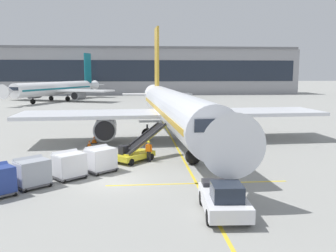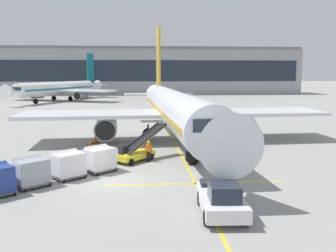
{
  "view_description": "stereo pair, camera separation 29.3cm",
  "coord_description": "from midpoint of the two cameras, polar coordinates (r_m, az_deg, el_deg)",
  "views": [
    {
      "loc": [
        1.62,
        -23.45,
        7.19
      ],
      "look_at": [
        4.23,
        6.6,
        2.76
      ],
      "focal_mm": 38.72,
      "sensor_mm": 36.0,
      "label": 1
    },
    {
      "loc": [
        1.91,
        -23.48,
        7.19
      ],
      "look_at": [
        4.23,
        6.6,
        2.76
      ],
      "focal_mm": 38.72,
      "sensor_mm": 36.0,
      "label": 2
    }
  ],
  "objects": [
    {
      "name": "belt_loader",
      "position": [
        30.0,
        -5.24,
        -3.89
      ],
      "size": [
        4.59,
        4.76,
        2.88
      ],
      "color": "gold",
      "rests_on": "ground"
    },
    {
      "name": "safety_cone_wingtip",
      "position": [
        36.57,
        -12.5,
        -2.7
      ],
      "size": [
        0.56,
        0.56,
        0.64
      ],
      "color": "black",
      "rests_on": "ground"
    },
    {
      "name": "ground_crew_by_loader",
      "position": [
        29.59,
        -3.32,
        -3.75
      ],
      "size": [
        0.52,
        0.38,
        1.74
      ],
      "color": "black",
      "rests_on": "ground"
    },
    {
      "name": "ground_crew_by_carts",
      "position": [
        26.67,
        -10.55,
        -5.22
      ],
      "size": [
        0.28,
        0.57,
        1.74
      ],
      "color": "#514C42",
      "rests_on": "ground"
    },
    {
      "name": "terminal_building",
      "position": [
        126.69,
        -11.04,
        8.48
      ],
      "size": [
        135.0,
        14.98,
        15.75
      ],
      "color": "#939399",
      "rests_on": "ground"
    },
    {
      "name": "parked_airplane",
      "position": [
        38.51,
        0.65,
        2.72
      ],
      "size": [
        32.23,
        41.73,
        13.86
      ],
      "color": "silver",
      "rests_on": "ground"
    },
    {
      "name": "ground_plane",
      "position": [
        24.6,
        -8.96,
        -8.75
      ],
      "size": [
        600.0,
        600.0,
        0.0
      ],
      "primitive_type": "plane",
      "color": "gray"
    },
    {
      "name": "safety_cone_engine_keepout",
      "position": [
        38.24,
        -11.76,
        -2.08
      ],
      "size": [
        0.71,
        0.71,
        0.8
      ],
      "color": "black",
      "rests_on": "ground"
    },
    {
      "name": "apron_guidance_line_lead_in",
      "position": [
        38.24,
        0.7,
        -2.49
      ],
      "size": [
        0.2,
        110.0,
        0.01
      ],
      "color": "yellow",
      "rests_on": "ground"
    },
    {
      "name": "pushback_tug",
      "position": [
        19.03,
        8.36,
        -11.28
      ],
      "size": [
        2.33,
        4.51,
        1.83
      ],
      "color": "silver",
      "rests_on": "ground"
    },
    {
      "name": "apron_guidance_line_stop_bar",
      "position": [
        24.15,
        4.34,
        -8.99
      ],
      "size": [
        12.0,
        0.2,
        0.01
      ],
      "color": "yellow",
      "rests_on": "ground"
    },
    {
      "name": "baggage_cart_lead",
      "position": [
        26.98,
        -10.91,
        -5.07
      ],
      "size": [
        2.6,
        2.51,
        1.91
      ],
      "color": "#515156",
      "rests_on": "ground"
    },
    {
      "name": "distant_airplane",
      "position": [
        97.81,
        -17.13,
        5.66
      ],
      "size": [
        29.76,
        36.74,
        12.96
      ],
      "color": "white",
      "rests_on": "ground"
    },
    {
      "name": "baggage_cart_second",
      "position": [
        25.8,
        -15.65,
        -5.85
      ],
      "size": [
        2.6,
        2.51,
        1.91
      ],
      "color": "#515156",
      "rests_on": "ground"
    },
    {
      "name": "baggage_cart_third",
      "position": [
        24.67,
        -20.96,
        -6.75
      ],
      "size": [
        2.6,
        2.51,
        1.91
      ],
      "color": "#515156",
      "rests_on": "ground"
    }
  ]
}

